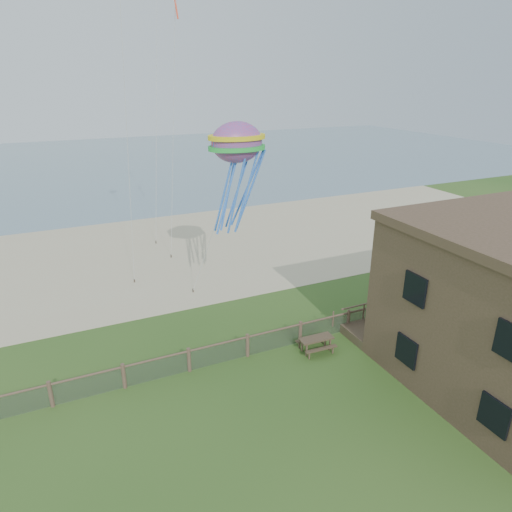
% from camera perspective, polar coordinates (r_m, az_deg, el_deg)
% --- Properties ---
extents(ground, '(160.00, 160.00, 0.00)m').
position_cam_1_polar(ground, '(19.16, 6.66, -21.44)').
color(ground, '#2C501B').
rests_on(ground, ground).
extents(sand_beach, '(72.00, 20.00, 0.02)m').
position_cam_1_polar(sand_beach, '(37.02, -11.00, 0.48)').
color(sand_beach, '#BFAE8A').
rests_on(sand_beach, ground).
extents(ocean, '(160.00, 68.00, 0.02)m').
position_cam_1_polar(ocean, '(79.26, -18.99, 10.85)').
color(ocean, slate).
rests_on(ocean, ground).
extents(chainlink_fence, '(36.20, 0.20, 1.25)m').
position_cam_1_polar(chainlink_fence, '(23.04, -1.07, -11.26)').
color(chainlink_fence, '#4A3629').
rests_on(chainlink_fence, ground).
extents(motel_deck, '(15.00, 2.00, 0.50)m').
position_cam_1_polar(motel_deck, '(29.53, 23.74, -6.10)').
color(motel_deck, brown).
rests_on(motel_deck, ground).
extents(picnic_table, '(1.78, 1.37, 0.73)m').
position_cam_1_polar(picnic_table, '(23.74, 7.51, -10.91)').
color(picnic_table, brown).
rests_on(picnic_table, ground).
extents(octopus_kite, '(3.72, 3.11, 6.54)m').
position_cam_1_polar(octopus_kite, '(25.27, -2.35, 10.23)').
color(octopus_kite, '#FF2852').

